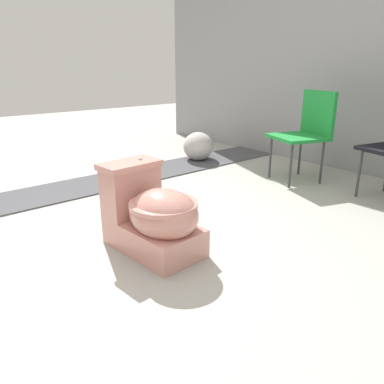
% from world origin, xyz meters
% --- Properties ---
extents(ground_plane, '(14.00, 14.00, 0.00)m').
position_xyz_m(ground_plane, '(0.00, 0.00, 0.00)').
color(ground_plane, '#A8A59E').
extents(gravel_strip, '(0.56, 8.00, 0.01)m').
position_xyz_m(gravel_strip, '(-1.33, 0.50, 0.01)').
color(gravel_strip, '#4C4C51').
rests_on(gravel_strip, ground).
extents(toilet, '(0.66, 0.42, 0.52)m').
position_xyz_m(toilet, '(0.09, 0.06, 0.22)').
color(toilet, tan).
rests_on(toilet, ground).
extents(folding_chair_left, '(0.56, 0.56, 0.83)m').
position_xyz_m(folding_chair_left, '(-0.18, 1.99, 0.51)').
color(folding_chair_left, '#1E8C38').
rests_on(folding_chair_left, ground).
extents(boulder_near, '(0.56, 0.54, 0.32)m').
position_xyz_m(boulder_near, '(-1.44, 1.74, 0.16)').
color(boulder_near, '#B7B2AD').
rests_on(boulder_near, ground).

